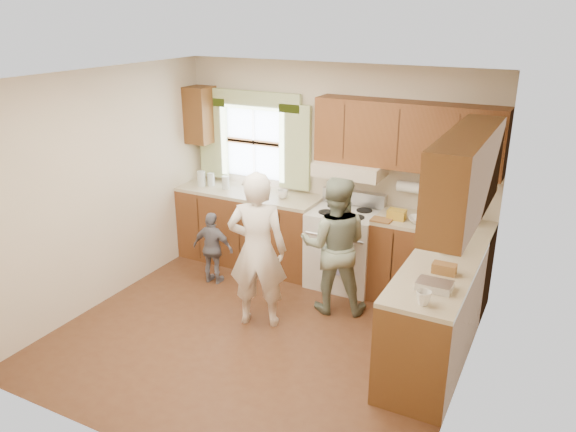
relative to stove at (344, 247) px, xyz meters
The scene contains 6 objects.
room 1.66m from the stove, 101.81° to the right, with size 3.80×3.80×3.80m.
kitchen_fixtures 0.60m from the stove, 48.86° to the right, with size 3.80×2.25×2.15m.
stove is the anchor object (origin of this frame).
woman_left 1.34m from the stove, 110.12° to the right, with size 0.59×0.39×1.61m, color white.
woman_right 0.68m from the stove, 78.44° to the right, with size 0.72×0.56×1.48m, color #28432C.
child 1.53m from the stove, 153.73° to the right, with size 0.51×0.21×0.87m, color slate.
Camera 1 is at (2.45, -4.16, 3.04)m, focal length 35.00 mm.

